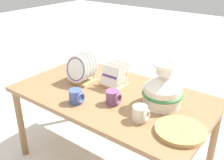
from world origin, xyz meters
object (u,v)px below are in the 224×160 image
object	(u,v)px
ceramic_vase	(163,89)
wicker_charger_stack	(180,131)
mug_cobalt_glaze	(76,96)
dish_rack_square_plates	(115,79)
mug_cream_glaze	(140,114)
mug_plum_glaze	(113,97)
dish_rack_round_plates	(81,71)

from	to	relation	value
ceramic_vase	wicker_charger_stack	xyz separation A→B (m)	(0.24, -0.22, -0.11)
mug_cobalt_glaze	dish_rack_square_plates	bearing A→B (deg)	81.98
mug_cream_glaze	mug_plum_glaze	xyz separation A→B (m)	(-0.26, 0.07, 0.00)
wicker_charger_stack	mug_cream_glaze	world-z (taller)	mug_cream_glaze
wicker_charger_stack	mug_plum_glaze	xyz separation A→B (m)	(-0.51, 0.04, 0.04)
wicker_charger_stack	dish_rack_round_plates	bearing A→B (deg)	170.21
ceramic_vase	mug_cobalt_glaze	size ratio (longest dim) A/B	3.00
dish_rack_square_plates	mug_cobalt_glaze	size ratio (longest dim) A/B	1.88
dish_rack_square_plates	mug_plum_glaze	distance (m)	0.28
ceramic_vase	mug_cobalt_glaze	distance (m)	0.60
dish_rack_square_plates	ceramic_vase	bearing A→B (deg)	-6.23
dish_rack_round_plates	mug_cobalt_glaze	xyz separation A→B (m)	(0.20, -0.27, -0.05)
mug_cream_glaze	mug_plum_glaze	size ratio (longest dim) A/B	1.00
ceramic_vase	mug_plum_glaze	xyz separation A→B (m)	(-0.28, -0.19, -0.08)
mug_cobalt_glaze	mug_plum_glaze	bearing A→B (deg)	34.24
ceramic_vase	wicker_charger_stack	bearing A→B (deg)	-43.37
dish_rack_square_plates	mug_plum_glaze	size ratio (longest dim) A/B	1.88
ceramic_vase	mug_cream_glaze	bearing A→B (deg)	-93.73
mug_plum_glaze	wicker_charger_stack	bearing A→B (deg)	-3.94
wicker_charger_stack	mug_cream_glaze	bearing A→B (deg)	-173.25
ceramic_vase	mug_plum_glaze	world-z (taller)	ceramic_vase
dish_rack_square_plates	mug_cream_glaze	distance (m)	0.52
ceramic_vase	mug_cobalt_glaze	world-z (taller)	ceramic_vase
dish_rack_round_plates	mug_cobalt_glaze	bearing A→B (deg)	-52.98
mug_cream_glaze	mug_plum_glaze	bearing A→B (deg)	165.95
mug_cobalt_glaze	mug_plum_glaze	world-z (taller)	same
mug_plum_glaze	dish_rack_square_plates	bearing A→B (deg)	123.93
mug_cobalt_glaze	mug_cream_glaze	world-z (taller)	same
mug_cream_glaze	mug_cobalt_glaze	bearing A→B (deg)	-170.53
wicker_charger_stack	mug_plum_glaze	size ratio (longest dim) A/B	2.89
dish_rack_round_plates	mug_plum_glaze	world-z (taller)	dish_rack_round_plates
ceramic_vase	dish_rack_round_plates	size ratio (longest dim) A/B	1.29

